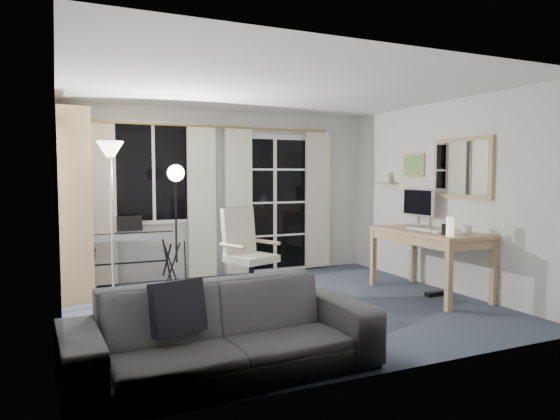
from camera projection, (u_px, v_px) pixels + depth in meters
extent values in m
cube|color=#363E4F|center=(283.00, 308.00, 5.55)|extent=(4.50, 4.00, 0.02)
cube|color=white|center=(153.00, 173.00, 6.81)|extent=(1.20, 0.06, 1.40)
cube|color=black|center=(153.00, 173.00, 6.79)|extent=(1.10, 0.02, 1.30)
cube|color=white|center=(154.00, 173.00, 6.78)|extent=(0.04, 0.03, 1.30)
cube|color=white|center=(274.00, 204.00, 7.58)|extent=(1.32, 0.06, 2.11)
cube|color=black|center=(256.00, 205.00, 7.43)|extent=(0.55, 0.02, 1.95)
cube|color=black|center=(292.00, 204.00, 7.68)|extent=(0.55, 0.02, 1.95)
cube|color=white|center=(275.00, 204.00, 7.55)|extent=(0.05, 0.04, 2.05)
cube|color=white|center=(275.00, 235.00, 7.58)|extent=(1.15, 0.03, 0.03)
cube|color=white|center=(275.00, 203.00, 7.54)|extent=(1.15, 0.03, 0.03)
cube|color=white|center=(275.00, 170.00, 7.51)|extent=(1.15, 0.03, 0.03)
cylinder|color=gold|center=(218.00, 127.00, 7.06)|extent=(3.50, 0.03, 0.03)
cube|color=beige|center=(100.00, 205.00, 6.46)|extent=(0.40, 0.07, 2.10)
cube|color=beige|center=(202.00, 203.00, 7.02)|extent=(0.40, 0.07, 2.10)
cube|color=beige|center=(239.00, 202.00, 7.24)|extent=(0.40, 0.07, 2.10)
cube|color=beige|center=(317.00, 200.00, 7.77)|extent=(0.40, 0.07, 2.10)
cube|color=tan|center=(76.00, 206.00, 5.57)|extent=(0.36, 0.05, 2.23)
cube|color=tan|center=(70.00, 202.00, 6.47)|extent=(0.36, 0.05, 2.23)
cube|color=tan|center=(58.00, 204.00, 5.94)|extent=(0.07, 1.01, 2.23)
cube|color=tan|center=(75.00, 292.00, 6.09)|extent=(0.40, 1.02, 0.03)
cube|color=tan|center=(74.00, 259.00, 6.06)|extent=(0.40, 1.02, 0.03)
cube|color=tan|center=(73.00, 224.00, 6.03)|extent=(0.40, 1.02, 0.03)
cube|color=tan|center=(72.00, 189.00, 6.00)|extent=(0.40, 1.02, 0.03)
cube|color=tan|center=(71.00, 154.00, 5.97)|extent=(0.40, 1.02, 0.03)
cube|color=tan|center=(70.00, 113.00, 5.94)|extent=(0.40, 1.02, 0.03)
cube|color=#AFB1A7|center=(79.00, 251.00, 5.69)|extent=(0.25, 0.08, 0.29)
cube|color=brown|center=(78.00, 252.00, 5.79)|extent=(0.25, 0.06, 0.23)
cube|color=#3D3D3D|center=(77.00, 249.00, 5.87)|extent=(0.25, 0.05, 0.26)
cube|color=brown|center=(77.00, 245.00, 5.95)|extent=(0.25, 0.05, 0.33)
cube|color=#AFB1A7|center=(76.00, 248.00, 6.03)|extent=(0.25, 0.07, 0.26)
cube|color=#D13B4F|center=(75.00, 246.00, 6.12)|extent=(0.25, 0.05, 0.27)
cube|color=#3B2D89|center=(75.00, 245.00, 6.20)|extent=(0.25, 0.06, 0.27)
cube|color=brown|center=(74.00, 245.00, 6.28)|extent=(0.25, 0.04, 0.26)
cube|color=#D13B4F|center=(74.00, 244.00, 6.35)|extent=(0.25, 0.07, 0.27)
cube|color=#3D3D3D|center=(73.00, 242.00, 6.45)|extent=(0.25, 0.04, 0.29)
cube|color=#3B2D89|center=(78.00, 213.00, 5.66)|extent=(0.25, 0.05, 0.31)
cube|color=#3D3D3D|center=(77.00, 213.00, 5.74)|extent=(0.25, 0.07, 0.30)
cube|color=#3D3D3D|center=(76.00, 214.00, 5.84)|extent=(0.25, 0.05, 0.26)
cube|color=#3B2D89|center=(76.00, 214.00, 5.91)|extent=(0.25, 0.04, 0.24)
cube|color=#3B2D89|center=(75.00, 213.00, 5.98)|extent=(0.25, 0.05, 0.26)
cube|color=#3D3D3D|center=(75.00, 210.00, 6.06)|extent=(0.25, 0.05, 0.31)
cube|color=#3D3D3D|center=(74.00, 212.00, 6.13)|extent=(0.25, 0.06, 0.24)
cube|color=#B9DA51|center=(74.00, 211.00, 6.22)|extent=(0.25, 0.06, 0.26)
cube|color=brown|center=(73.00, 210.00, 6.30)|extent=(0.25, 0.04, 0.27)
cube|color=#3D3D3D|center=(73.00, 210.00, 6.37)|extent=(0.25, 0.04, 0.26)
cube|color=#D13B4F|center=(77.00, 175.00, 5.63)|extent=(0.25, 0.05, 0.32)
cube|color=#3D3D3D|center=(76.00, 178.00, 5.71)|extent=(0.25, 0.04, 0.24)
cube|color=#AFB1A7|center=(75.00, 174.00, 5.78)|extent=(0.25, 0.05, 0.33)
cube|color=#AFB1A7|center=(75.00, 175.00, 5.85)|extent=(0.25, 0.05, 0.31)
cube|color=brown|center=(74.00, 178.00, 5.93)|extent=(0.25, 0.05, 0.25)
cube|color=#3B2D89|center=(74.00, 177.00, 6.00)|extent=(0.25, 0.06, 0.26)
cylinder|color=#B2B2B7|center=(114.00, 303.00, 5.67)|extent=(0.28, 0.28, 0.03)
cylinder|color=#B2B2B7|center=(112.00, 228.00, 5.60)|extent=(0.03, 0.03, 1.70)
cone|color=#FFE5B2|center=(110.00, 149.00, 5.54)|extent=(0.30, 0.30, 0.18)
cylinder|color=black|center=(94.00, 265.00, 6.31)|extent=(0.03, 0.58, 0.53)
cylinder|color=black|center=(94.00, 265.00, 6.31)|extent=(0.03, 0.58, 0.53)
cylinder|color=black|center=(167.00, 260.00, 6.68)|extent=(0.03, 0.58, 0.53)
cylinder|color=black|center=(167.00, 260.00, 6.68)|extent=(0.03, 0.58, 0.53)
cylinder|color=black|center=(131.00, 263.00, 6.50)|extent=(0.92, 0.03, 0.02)
cube|color=silver|center=(131.00, 236.00, 6.47)|extent=(1.20, 0.31, 0.08)
cube|color=white|center=(132.00, 234.00, 6.40)|extent=(1.11, 0.13, 0.01)
cube|color=black|center=(131.00, 233.00, 6.44)|extent=(1.07, 0.08, 0.01)
cube|color=black|center=(130.00, 223.00, 6.55)|extent=(0.32, 0.07, 0.20)
cylinder|color=black|center=(185.00, 268.00, 6.31)|extent=(0.06, 0.25, 0.65)
cylinder|color=black|center=(172.00, 267.00, 6.35)|extent=(0.20, 0.17, 0.65)
cylinder|color=black|center=(173.00, 270.00, 6.17)|extent=(0.24, 0.11, 0.65)
cylinder|color=black|center=(176.00, 218.00, 6.23)|extent=(0.03, 0.03, 1.13)
cylinder|color=silver|center=(176.00, 173.00, 6.15)|extent=(0.23, 0.15, 0.22)
cylinder|color=white|center=(176.00, 173.00, 6.08)|extent=(0.19, 0.05, 0.19)
cube|color=black|center=(266.00, 295.00, 5.90)|extent=(0.32, 0.16, 0.04)
cylinder|color=black|center=(271.00, 296.00, 5.96)|extent=(0.07, 0.07, 0.05)
cube|color=black|center=(244.00, 294.00, 5.94)|extent=(0.07, 0.33, 0.04)
cylinder|color=black|center=(241.00, 295.00, 6.02)|extent=(0.07, 0.07, 0.05)
cube|color=black|center=(232.00, 299.00, 5.71)|extent=(0.33, 0.14, 0.04)
cylinder|color=black|center=(225.00, 301.00, 5.70)|extent=(0.07, 0.07, 0.05)
cube|color=black|center=(247.00, 303.00, 5.52)|extent=(0.22, 0.30, 0.04)
cylinder|color=black|center=(246.00, 307.00, 5.44)|extent=(0.07, 0.07, 0.05)
cube|color=black|center=(269.00, 301.00, 5.64)|extent=(0.25, 0.29, 0.04)
cylinder|color=black|center=(275.00, 303.00, 5.60)|extent=(0.07, 0.07, 0.05)
cylinder|color=black|center=(252.00, 278.00, 5.72)|extent=(0.08, 0.08, 0.41)
cube|color=beige|center=(251.00, 258.00, 5.71)|extent=(0.61, 0.61, 0.08)
cube|color=beige|center=(239.00, 230.00, 5.85)|extent=(0.47, 0.28, 0.54)
cube|color=black|center=(236.00, 228.00, 5.87)|extent=(0.44, 0.25, 0.49)
cylinder|color=tan|center=(232.00, 246.00, 5.52)|extent=(0.19, 0.40, 0.05)
cylinder|color=tan|center=(267.00, 242.00, 5.90)|extent=(0.19, 0.40, 0.05)
cube|color=#A27653|center=(429.00, 232.00, 6.09)|extent=(0.74, 1.48, 0.04)
cube|color=#A27653|center=(429.00, 238.00, 6.09)|extent=(0.70, 1.44, 0.11)
cube|color=#A27653|center=(449.00, 277.00, 5.35)|extent=(0.06, 0.06, 0.75)
cube|color=#A27653|center=(494.00, 272.00, 5.61)|extent=(0.06, 0.06, 0.75)
cube|color=#A27653|center=(373.00, 257.00, 6.62)|extent=(0.06, 0.06, 0.75)
cube|color=#A27653|center=(413.00, 254.00, 6.88)|extent=(0.06, 0.06, 0.75)
cube|color=silver|center=(418.00, 226.00, 6.58)|extent=(0.19, 0.13, 0.02)
cube|color=silver|center=(418.00, 215.00, 6.57)|extent=(0.04, 0.03, 0.23)
cube|color=silver|center=(418.00, 202.00, 6.55)|extent=(0.04, 0.57, 0.36)
cube|color=black|center=(417.00, 202.00, 6.55)|extent=(0.01, 0.53, 0.32)
cube|color=white|center=(423.00, 229.00, 6.12)|extent=(0.15, 0.44, 0.02)
cube|color=white|center=(437.00, 232.00, 5.81)|extent=(0.06, 0.11, 0.02)
cube|color=white|center=(441.00, 231.00, 5.97)|extent=(0.27, 0.35, 0.01)
cube|color=white|center=(452.00, 233.00, 5.76)|extent=(0.23, 0.18, 0.00)
cube|color=black|center=(445.00, 230.00, 5.58)|extent=(0.05, 0.04, 0.13)
cylinder|color=white|center=(450.00, 227.00, 5.47)|extent=(0.08, 0.08, 0.21)
cube|color=black|center=(437.00, 293.00, 6.07)|extent=(0.32, 0.08, 0.05)
imported|color=silver|center=(466.00, 229.00, 5.67)|extent=(0.13, 0.10, 0.13)
cube|color=tan|center=(462.00, 168.00, 6.03)|extent=(0.04, 0.94, 0.74)
cube|color=white|center=(461.00, 168.00, 6.02)|extent=(0.01, 0.84, 0.64)
cube|color=tan|center=(414.00, 165.00, 6.85)|extent=(0.03, 0.42, 0.32)
cube|color=#50A15F|center=(413.00, 165.00, 6.84)|extent=(0.00, 0.36, 0.26)
cube|color=tan|center=(387.00, 183.00, 7.29)|extent=(0.16, 0.30, 0.02)
cone|color=beige|center=(387.00, 177.00, 7.28)|extent=(0.12, 0.12, 0.15)
imported|color=#323235|center=(226.00, 316.00, 3.63)|extent=(2.28, 0.76, 0.88)
cube|color=black|center=(178.00, 307.00, 3.57)|extent=(0.41, 0.28, 0.40)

